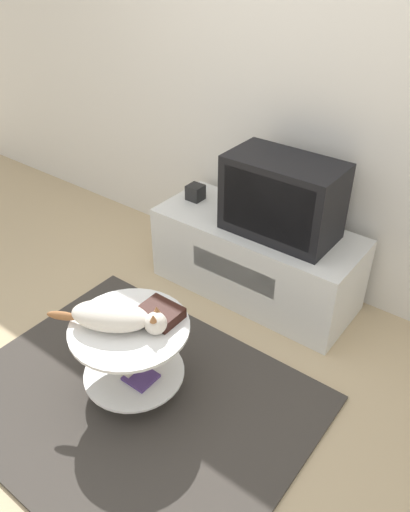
{
  "coord_description": "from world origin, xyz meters",
  "views": [
    {
      "loc": [
        1.36,
        -1.16,
        2.13
      ],
      "look_at": [
        0.01,
        0.6,
        0.62
      ],
      "focal_mm": 35.0,
      "sensor_mm": 36.0,
      "label": 1
    }
  ],
  "objects_px": {
    "dvd_box": "(160,313)",
    "cat": "(115,317)",
    "speaker": "(195,192)",
    "tv": "(282,198)"
  },
  "relations": [
    {
      "from": "speaker",
      "to": "dvd_box",
      "type": "xyz_separation_m",
      "value": [
        0.58,
        -1.02,
        -0.08
      ]
    },
    {
      "from": "cat",
      "to": "dvd_box",
      "type": "bearing_deg",
      "value": 28.41
    },
    {
      "from": "speaker",
      "to": "cat",
      "type": "distance_m",
      "value": 1.29
    },
    {
      "from": "speaker",
      "to": "dvd_box",
      "type": "distance_m",
      "value": 1.18
    },
    {
      "from": "speaker",
      "to": "cat",
      "type": "height_order",
      "value": "speaker"
    },
    {
      "from": "dvd_box",
      "to": "cat",
      "type": "height_order",
      "value": "cat"
    },
    {
      "from": "speaker",
      "to": "cat",
      "type": "xyz_separation_m",
      "value": [
        0.46,
        -1.21,
        -0.04
      ]
    },
    {
      "from": "tv",
      "to": "speaker",
      "type": "xyz_separation_m",
      "value": [
        -0.68,
        0.03,
        -0.19
      ]
    },
    {
      "from": "speaker",
      "to": "dvd_box",
      "type": "relative_size",
      "value": 0.51
    },
    {
      "from": "dvd_box",
      "to": "cat",
      "type": "relative_size",
      "value": 0.36
    }
  ]
}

